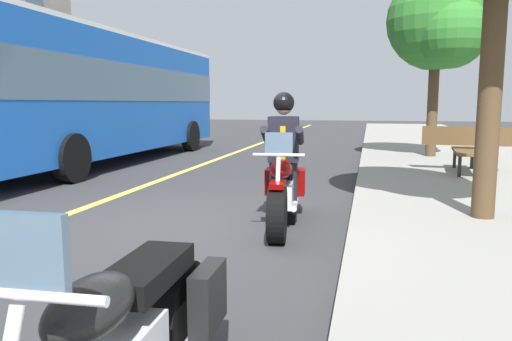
{
  "coord_description": "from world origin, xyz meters",
  "views": [
    {
      "loc": [
        6.03,
        2.21,
        1.6
      ],
      "look_at": [
        0.0,
        0.82,
        0.75
      ],
      "focal_mm": 34.67,
      "sensor_mm": 36.0,
      "label": 1
    }
  ],
  "objects_px": {
    "rider_main": "(283,146)",
    "bus_far": "(99,92)",
    "motorcycle_main": "(282,191)",
    "bench_sidewalk": "(467,145)",
    "street_tree_curbside": "(440,24)"
  },
  "relations": [
    {
      "from": "motorcycle_main",
      "to": "bus_far",
      "type": "relative_size",
      "value": 0.2
    },
    {
      "from": "bench_sidewalk",
      "to": "motorcycle_main",
      "type": "bearing_deg",
      "value": -32.73
    },
    {
      "from": "motorcycle_main",
      "to": "rider_main",
      "type": "bearing_deg",
      "value": -173.11
    },
    {
      "from": "street_tree_curbside",
      "to": "bus_far",
      "type": "bearing_deg",
      "value": -76.43
    },
    {
      "from": "rider_main",
      "to": "bus_far",
      "type": "bearing_deg",
      "value": -133.03
    },
    {
      "from": "motorcycle_main",
      "to": "bench_sidewalk",
      "type": "height_order",
      "value": "motorcycle_main"
    },
    {
      "from": "bench_sidewalk",
      "to": "rider_main",
      "type": "bearing_deg",
      "value": -33.97
    },
    {
      "from": "rider_main",
      "to": "bench_sidewalk",
      "type": "xyz_separation_m",
      "value": [
        -4.61,
        3.11,
        -0.32
      ]
    },
    {
      "from": "motorcycle_main",
      "to": "bus_far",
      "type": "height_order",
      "value": "bus_far"
    },
    {
      "from": "motorcycle_main",
      "to": "bench_sidewalk",
      "type": "distance_m",
      "value": 5.71
    },
    {
      "from": "rider_main",
      "to": "street_tree_curbside",
      "type": "height_order",
      "value": "street_tree_curbside"
    },
    {
      "from": "bus_far",
      "to": "bench_sidewalk",
      "type": "distance_m",
      "value": 9.13
    },
    {
      "from": "rider_main",
      "to": "street_tree_curbside",
      "type": "bearing_deg",
      "value": 159.64
    },
    {
      "from": "motorcycle_main",
      "to": "street_tree_curbside",
      "type": "xyz_separation_m",
      "value": [
        -7.81,
        2.8,
        3.19
      ]
    },
    {
      "from": "rider_main",
      "to": "bench_sidewalk",
      "type": "relative_size",
      "value": 0.95
    }
  ]
}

